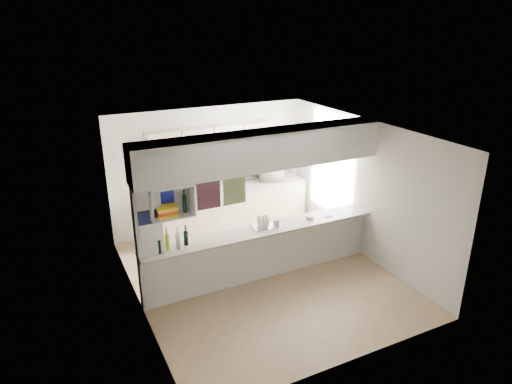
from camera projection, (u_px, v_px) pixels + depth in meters
floor at (262, 276)px, 8.01m from camera, size 4.80×4.80×0.00m
ceiling at (263, 131)px, 7.09m from camera, size 4.80×4.80×0.00m
wall_back at (210, 169)px, 9.56m from camera, size 4.20×0.00×4.20m
wall_left at (135, 233)px, 6.67m from camera, size 0.00×4.80×4.80m
wall_right at (363, 189)px, 8.42m from camera, size 0.00×4.80×4.80m
servery_partition at (253, 190)px, 7.35m from camera, size 4.20×0.50×2.60m
cubby_shelf at (169, 202)px, 6.70m from camera, size 0.65×0.35×0.50m
kitchen_run at (223, 192)px, 9.57m from camera, size 3.60×0.63×2.24m
microwave at (271, 174)px, 9.97m from camera, size 0.58×0.46×0.28m
bowl at (269, 166)px, 9.92m from camera, size 0.26×0.26×0.06m
dish_rack at (265, 222)px, 7.74m from camera, size 0.44×0.35×0.22m
cup at (276, 224)px, 7.73m from camera, size 0.14×0.14×0.09m
wine_bottles at (173, 241)px, 6.97m from camera, size 0.52×0.15×0.37m
plastic_tubs at (311, 217)px, 8.06m from camera, size 0.49×0.18×0.07m
utensil_jar at (198, 189)px, 9.31m from camera, size 0.09×0.09×0.13m
knife_block at (208, 186)px, 9.42m from camera, size 0.11×0.10×0.18m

